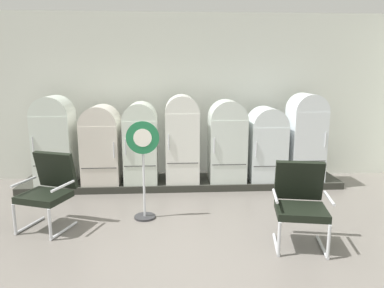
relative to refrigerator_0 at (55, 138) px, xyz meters
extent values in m
cube|color=#69635D|center=(2.32, -2.89, -1.01)|extent=(12.00, 10.00, 0.05)
cube|color=silver|center=(2.32, 0.77, 0.66)|extent=(11.76, 0.12, 3.29)
cube|color=#47443F|center=(2.32, 0.77, 1.96)|extent=(11.76, 0.07, 0.06)
cube|color=#2D2E28|center=(2.32, 0.13, -0.92)|extent=(6.02, 0.95, 0.13)
cube|color=silver|center=(0.00, 0.00, -0.22)|extent=(0.67, 0.60, 1.28)
cylinder|color=silver|center=(0.00, 0.00, 0.42)|extent=(0.67, 0.59, 0.67)
cube|color=#383838|center=(0.00, -0.31, -0.45)|extent=(0.62, 0.01, 0.01)
cylinder|color=silver|center=(-0.28, -0.32, -0.06)|extent=(0.02, 0.02, 0.28)
cube|color=silver|center=(0.83, 0.04, -0.31)|extent=(0.68, 0.68, 1.10)
cylinder|color=silver|center=(0.83, 0.04, 0.24)|extent=(0.68, 0.67, 0.68)
cube|color=#383838|center=(0.83, -0.31, -0.50)|extent=(0.62, 0.01, 0.01)
cylinder|color=silver|center=(1.11, -0.32, -0.18)|extent=(0.02, 0.02, 0.28)
cube|color=silver|center=(1.56, 0.04, -0.26)|extent=(0.61, 0.68, 1.18)
cylinder|color=silver|center=(1.56, 0.04, 0.33)|extent=(0.61, 0.67, 0.61)
cube|color=#383838|center=(1.56, -0.31, -0.48)|extent=(0.56, 0.01, 0.01)
cylinder|color=silver|center=(1.31, -0.32, -0.12)|extent=(0.02, 0.02, 0.28)
cube|color=white|center=(2.32, 0.02, -0.20)|extent=(0.61, 0.65, 1.31)
cylinder|color=white|center=(2.32, 0.02, 0.45)|extent=(0.61, 0.64, 0.61)
cube|color=#383838|center=(2.32, -0.31, -0.44)|extent=(0.56, 0.01, 0.01)
cylinder|color=silver|center=(2.08, -0.32, -0.04)|extent=(0.02, 0.02, 0.28)
cube|color=silver|center=(3.17, 0.00, -0.26)|extent=(0.67, 0.61, 1.18)
cylinder|color=silver|center=(3.17, 0.00, 0.33)|extent=(0.67, 0.60, 0.67)
cube|color=#383838|center=(3.17, -0.31, -0.48)|extent=(0.62, 0.01, 0.01)
cylinder|color=silver|center=(2.89, -0.32, -0.12)|extent=(0.02, 0.02, 0.28)
cube|color=white|center=(3.93, 0.03, -0.33)|extent=(0.67, 0.67, 1.05)
cylinder|color=white|center=(3.93, 0.03, 0.19)|extent=(0.67, 0.66, 0.67)
cube|color=#383838|center=(3.93, -0.31, -0.52)|extent=(0.61, 0.01, 0.01)
cylinder|color=silver|center=(3.65, -0.32, -0.21)|extent=(0.02, 0.02, 0.28)
cube|color=white|center=(4.67, 0.01, -0.19)|extent=(0.62, 0.62, 1.32)
cylinder|color=white|center=(4.67, 0.01, 0.47)|extent=(0.62, 0.61, 0.62)
cube|color=#383838|center=(4.67, -0.31, -0.43)|extent=(0.57, 0.01, 0.01)
cylinder|color=silver|center=(4.92, -0.32, -0.03)|extent=(0.02, 0.02, 0.28)
cylinder|color=silver|center=(0.10, -1.67, -0.96)|extent=(0.24, 0.55, 0.04)
cylinder|color=silver|center=(0.00, -1.92, -0.75)|extent=(0.05, 0.05, 0.41)
cylinder|color=silver|center=(0.63, -1.87, -0.96)|extent=(0.24, 0.55, 0.04)
cylinder|color=silver|center=(0.53, -2.12, -0.75)|extent=(0.05, 0.05, 0.41)
cube|color=black|center=(0.36, -1.77, -0.50)|extent=(0.75, 0.70, 0.09)
cube|color=black|center=(0.46, -1.50, -0.19)|extent=(0.63, 0.38, 0.53)
cylinder|color=silver|center=(0.06, -1.65, -0.32)|extent=(0.20, 0.45, 0.04)
cylinder|color=silver|center=(0.66, -1.88, -0.32)|extent=(0.20, 0.45, 0.04)
cylinder|color=silver|center=(3.43, -2.44, -0.96)|extent=(0.15, 0.57, 0.04)
cylinder|color=silver|center=(3.38, -2.70, -0.75)|extent=(0.05, 0.05, 0.41)
cylinder|color=silver|center=(3.98, -2.55, -0.96)|extent=(0.15, 0.57, 0.04)
cylinder|color=silver|center=(3.93, -2.81, -0.75)|extent=(0.05, 0.05, 0.41)
cube|color=black|center=(3.71, -2.49, -0.50)|extent=(0.69, 0.63, 0.09)
cube|color=black|center=(3.76, -2.22, -0.19)|extent=(0.63, 0.29, 0.53)
cylinder|color=silver|center=(3.39, -2.43, -0.32)|extent=(0.12, 0.47, 0.04)
cylinder|color=silver|center=(4.02, -2.55, -0.32)|extent=(0.12, 0.47, 0.04)
cylinder|color=#2D2D30|center=(1.71, -1.44, -0.97)|extent=(0.32, 0.32, 0.03)
cylinder|color=silver|center=(1.71, -1.44, -0.35)|extent=(0.04, 0.04, 1.21)
cylinder|color=#1C6A3D|center=(1.71, -1.47, 0.25)|extent=(0.48, 0.02, 0.48)
cylinder|color=white|center=(1.71, -1.48, 0.25)|extent=(0.26, 0.00, 0.26)
camera|label=1|loc=(2.11, -6.60, 1.20)|focal=33.84mm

